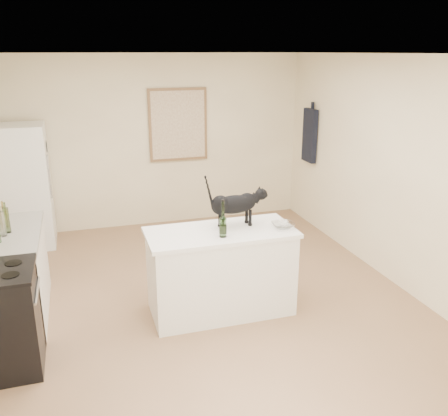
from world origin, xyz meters
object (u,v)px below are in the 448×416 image
(fridge, at_px, (24,187))
(wine_bottle, at_px, (223,221))
(stove, at_px, (2,322))
(black_cat, at_px, (234,207))
(glass_bowl, at_px, (283,225))

(fridge, xyz_separation_m, wine_bottle, (2.02, -2.72, 0.22))
(stove, xyz_separation_m, wine_bottle, (2.02, 0.23, 0.62))
(black_cat, bearing_deg, glass_bowl, -27.70)
(black_cat, distance_m, glass_bowl, 0.53)
(stove, distance_m, black_cat, 2.37)
(stove, distance_m, fridge, 2.98)
(wine_bottle, bearing_deg, glass_bowl, 4.81)
(stove, height_order, wine_bottle, wine_bottle)
(black_cat, distance_m, wine_bottle, 0.32)
(black_cat, relative_size, wine_bottle, 1.82)
(fridge, bearing_deg, black_cat, -47.98)
(glass_bowl, bearing_deg, wine_bottle, -175.19)
(stove, relative_size, black_cat, 1.49)
(stove, relative_size, fridge, 0.53)
(glass_bowl, bearing_deg, fridge, 135.21)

